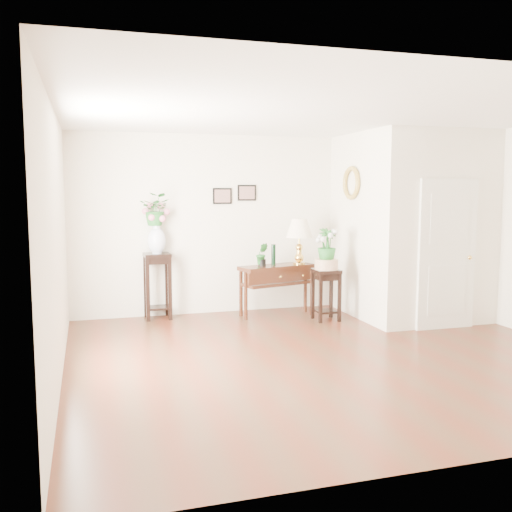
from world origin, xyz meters
name	(u,v)px	position (x,y,z in m)	size (l,w,h in m)	color
floor	(330,356)	(0.00, 0.00, 0.00)	(6.00, 5.50, 0.02)	#462A19
ceiling	(333,114)	(0.00, 0.00, 2.80)	(6.00, 5.50, 0.02)	white
wall_back	(261,224)	(0.00, 2.75, 1.40)	(6.00, 0.02, 2.80)	silver
wall_front	(495,269)	(0.00, -2.75, 1.40)	(6.00, 0.02, 2.80)	silver
wall_left	(56,245)	(-3.00, 0.00, 1.40)	(0.02, 5.50, 2.80)	silver
partition	(409,225)	(2.10, 1.77, 1.40)	(1.80, 1.95, 2.80)	silver
door	(447,255)	(2.10, 0.78, 1.05)	(0.90, 0.05, 2.10)	silver
art_print_left	(222,196)	(-0.65, 2.73, 1.85)	(0.30, 0.02, 0.25)	black
art_print_right	(247,193)	(-0.25, 2.73, 1.90)	(0.30, 0.02, 0.25)	black
wall_ornament	(351,183)	(1.16, 1.90, 2.05)	(0.51, 0.51, 0.07)	gold
console_table	(276,290)	(0.09, 2.23, 0.40)	(1.19, 0.40, 0.79)	black
table_lamp	(299,242)	(0.45, 2.23, 1.14)	(0.41, 0.41, 0.72)	#E0B24E
green_vase	(273,254)	(0.03, 2.23, 0.96)	(0.07, 0.07, 0.33)	black
potted_plant	(262,255)	(-0.15, 2.23, 0.96)	(0.18, 0.15, 0.33)	#216725
plant_stand_a	(158,286)	(-1.70, 2.56, 0.50)	(0.39, 0.39, 1.00)	black
porcelain_vase	(157,238)	(-1.70, 2.56, 1.22)	(0.27, 0.27, 0.47)	silver
lily_arrangement	(156,210)	(-1.70, 2.56, 1.64)	(0.44, 0.38, 0.49)	#216725
plant_stand_b	(326,295)	(0.70, 1.73, 0.38)	(0.36, 0.36, 0.77)	black
ceramic_bowl	(326,264)	(0.70, 1.73, 0.85)	(0.35, 0.35, 0.16)	beige
narcissus	(327,245)	(0.70, 1.73, 1.14)	(0.28, 0.28, 0.50)	#216725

